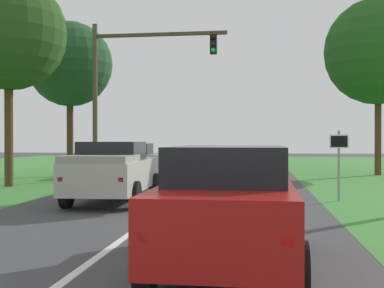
{
  "coord_description": "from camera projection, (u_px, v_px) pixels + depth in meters",
  "views": [
    {
      "loc": [
        2.67,
        -2.38,
        1.95
      ],
      "look_at": [
        -0.01,
        17.24,
        1.8
      ],
      "focal_mm": 45.92,
      "sensor_mm": 36.0,
      "label": 1
    }
  ],
  "objects": [
    {
      "name": "ground_plane",
      "position": [
        167.0,
        207.0,
        14.32
      ],
      "size": [
        120.0,
        120.0,
        0.0
      ],
      "primitive_type": "plane",
      "color": "#424244"
    },
    {
      "name": "red_suv_near",
      "position": [
        228.0,
        203.0,
        7.57
      ],
      "size": [
        2.18,
        4.44,
        1.86
      ],
      "color": "#9E1411",
      "rests_on": "ground_plane"
    },
    {
      "name": "pickup_truck_lead",
      "position": [
        114.0,
        171.0,
        15.51
      ],
      "size": [
        2.44,
        5.42,
        1.91
      ],
      "color": "#B7B2A8",
      "rests_on": "ground_plane"
    },
    {
      "name": "traffic_light",
      "position": [
        128.0,
        78.0,
        23.74
      ],
      "size": [
        6.58,
        0.4,
        7.64
      ],
      "color": "brown",
      "rests_on": "ground_plane"
    },
    {
      "name": "keep_moving_sign",
      "position": [
        339.0,
        156.0,
        15.71
      ],
      "size": [
        0.6,
        0.09,
        2.27
      ],
      "color": "gray",
      "rests_on": "ground_plane"
    },
    {
      "name": "oak_tree_right",
      "position": [
        378.0,
        51.0,
        27.49
      ],
      "size": [
        5.97,
        5.97,
        9.94
      ],
      "color": "#4C351E",
      "rests_on": "ground_plane"
    },
    {
      "name": "crossing_suv_far",
      "position": [
        129.0,
        159.0,
        26.03
      ],
      "size": [
        4.41,
        2.08,
        1.79
      ],
      "color": "silver",
      "rests_on": "ground_plane"
    },
    {
      "name": "extra_tree_1",
      "position": [
        70.0,
        65.0,
        26.73
      ],
      "size": [
        4.61,
        4.61,
        8.41
      ],
      "color": "#4C351E",
      "rests_on": "ground_plane"
    },
    {
      "name": "extra_tree_2",
      "position": [
        9.0,
        33.0,
        20.71
      ],
      "size": [
        4.85,
        4.85,
        8.93
      ],
      "color": "#4C351E",
      "rests_on": "ground_plane"
    }
  ]
}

